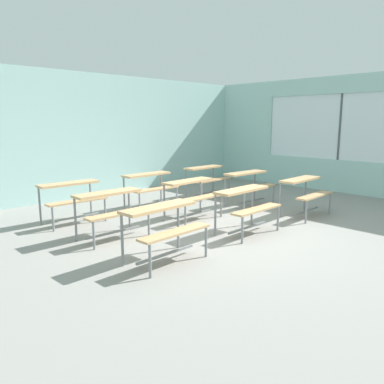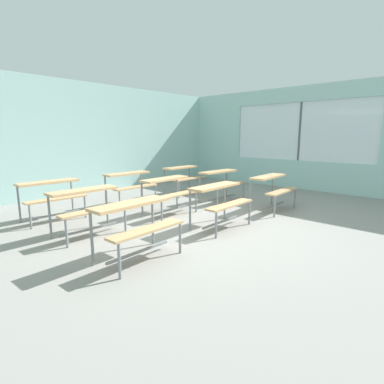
{
  "view_description": "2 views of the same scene",
  "coord_description": "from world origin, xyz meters",
  "px_view_note": "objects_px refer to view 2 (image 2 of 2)",
  "views": [
    {
      "loc": [
        -4.63,
        -3.98,
        1.85
      ],
      "look_at": [
        0.21,
        1.06,
        0.53
      ],
      "focal_mm": 35.23,
      "sensor_mm": 36.0,
      "label": 1
    },
    {
      "loc": [
        -3.8,
        -3.3,
        1.6
      ],
      "look_at": [
        0.78,
        0.95,
        0.41
      ],
      "focal_mm": 28.0,
      "sensor_mm": 36.0,
      "label": 2
    }
  ],
  "objects_px": {
    "desk_bench_r0c0": "(136,217)",
    "desk_bench_r2c2": "(184,173)",
    "desk_bench_r1c0": "(87,201)",
    "desk_bench_r2c1": "(130,181)",
    "desk_bench_r1c2": "(222,178)",
    "desk_bench_r2c0": "(51,191)",
    "desk_bench_r0c1": "(220,196)",
    "desk_bench_r1c1": "(169,187)",
    "desk_bench_r0c2": "(273,184)"
  },
  "relations": [
    {
      "from": "desk_bench_r0c0",
      "to": "desk_bench_r2c2",
      "type": "xyz_separation_m",
      "value": [
        3.58,
        2.66,
        0.0
      ]
    },
    {
      "from": "desk_bench_r1c0",
      "to": "desk_bench_r2c1",
      "type": "height_order",
      "value": "same"
    },
    {
      "from": "desk_bench_r2c1",
      "to": "desk_bench_r1c2",
      "type": "bearing_deg",
      "value": -37.44
    },
    {
      "from": "desk_bench_r2c0",
      "to": "desk_bench_r0c0",
      "type": "bearing_deg",
      "value": -89.36
    },
    {
      "from": "desk_bench_r0c1",
      "to": "desk_bench_r2c2",
      "type": "distance_m",
      "value": 3.16
    },
    {
      "from": "desk_bench_r1c1",
      "to": "desk_bench_r2c2",
      "type": "distance_m",
      "value": 2.21
    },
    {
      "from": "desk_bench_r1c0",
      "to": "desk_bench_r1c1",
      "type": "relative_size",
      "value": 0.98
    },
    {
      "from": "desk_bench_r0c1",
      "to": "desk_bench_r2c0",
      "type": "distance_m",
      "value": 3.18
    },
    {
      "from": "desk_bench_r0c2",
      "to": "desk_bench_r2c1",
      "type": "distance_m",
      "value": 3.2
    },
    {
      "from": "desk_bench_r0c1",
      "to": "desk_bench_r0c2",
      "type": "relative_size",
      "value": 0.99
    },
    {
      "from": "desk_bench_r1c2",
      "to": "desk_bench_r1c1",
      "type": "bearing_deg",
      "value": -178.32
    },
    {
      "from": "desk_bench_r1c2",
      "to": "desk_bench_r2c0",
      "type": "distance_m",
      "value": 3.76
    },
    {
      "from": "desk_bench_r0c2",
      "to": "desk_bench_r1c0",
      "type": "distance_m",
      "value": 3.78
    },
    {
      "from": "desk_bench_r0c1",
      "to": "desk_bench_r2c1",
      "type": "distance_m",
      "value": 2.6
    },
    {
      "from": "desk_bench_r0c1",
      "to": "desk_bench_r2c0",
      "type": "bearing_deg",
      "value": 123.12
    },
    {
      "from": "desk_bench_r0c2",
      "to": "desk_bench_r1c0",
      "type": "bearing_deg",
      "value": 156.38
    },
    {
      "from": "desk_bench_r0c0",
      "to": "desk_bench_r2c2",
      "type": "relative_size",
      "value": 1.01
    },
    {
      "from": "desk_bench_r0c2",
      "to": "desk_bench_r1c1",
      "type": "xyz_separation_m",
      "value": [
        -1.75,
        1.37,
        0.0
      ]
    },
    {
      "from": "desk_bench_r1c1",
      "to": "desk_bench_r2c1",
      "type": "height_order",
      "value": "same"
    },
    {
      "from": "desk_bench_r1c1",
      "to": "desk_bench_r1c2",
      "type": "xyz_separation_m",
      "value": [
        1.71,
        -0.03,
        0.0
      ]
    },
    {
      "from": "desk_bench_r0c1",
      "to": "desk_bench_r2c2",
      "type": "xyz_separation_m",
      "value": [
        1.77,
        2.62,
        0.0
      ]
    },
    {
      "from": "desk_bench_r0c2",
      "to": "desk_bench_r2c0",
      "type": "xyz_separation_m",
      "value": [
        -3.54,
        2.7,
        0.0
      ]
    },
    {
      "from": "desk_bench_r0c0",
      "to": "desk_bench_r1c1",
      "type": "height_order",
      "value": "same"
    },
    {
      "from": "desk_bench_r0c0",
      "to": "desk_bench_r2c2",
      "type": "bearing_deg",
      "value": 34.34
    },
    {
      "from": "desk_bench_r1c1",
      "to": "desk_bench_r2c0",
      "type": "bearing_deg",
      "value": 141.09
    },
    {
      "from": "desk_bench_r1c0",
      "to": "desk_bench_r2c2",
      "type": "relative_size",
      "value": 0.99
    },
    {
      "from": "desk_bench_r0c0",
      "to": "desk_bench_r1c0",
      "type": "relative_size",
      "value": 1.02
    },
    {
      "from": "desk_bench_r2c1",
      "to": "desk_bench_r2c2",
      "type": "distance_m",
      "value": 1.78
    },
    {
      "from": "desk_bench_r1c1",
      "to": "desk_bench_r2c2",
      "type": "xyz_separation_m",
      "value": [
        1.77,
        1.32,
        0.0
      ]
    },
    {
      "from": "desk_bench_r0c2",
      "to": "desk_bench_r2c0",
      "type": "height_order",
      "value": "same"
    },
    {
      "from": "desk_bench_r2c0",
      "to": "desk_bench_r2c1",
      "type": "bearing_deg",
      "value": 0.5
    },
    {
      "from": "desk_bench_r1c0",
      "to": "desk_bench_r1c2",
      "type": "xyz_separation_m",
      "value": [
        3.48,
        -0.04,
        0.0
      ]
    },
    {
      "from": "desk_bench_r2c2",
      "to": "desk_bench_r2c1",
      "type": "bearing_deg",
      "value": 179.39
    },
    {
      "from": "desk_bench_r1c1",
      "to": "desk_bench_r2c2",
      "type": "bearing_deg",
      "value": 34.27
    },
    {
      "from": "desk_bench_r2c0",
      "to": "desk_bench_r1c0",
      "type": "bearing_deg",
      "value": -87.88
    },
    {
      "from": "desk_bench_r1c0",
      "to": "desk_bench_r1c1",
      "type": "height_order",
      "value": "same"
    },
    {
      "from": "desk_bench_r0c2",
      "to": "desk_bench_r2c2",
      "type": "relative_size",
      "value": 1.01
    },
    {
      "from": "desk_bench_r0c0",
      "to": "desk_bench_r2c0",
      "type": "bearing_deg",
      "value": 87.26
    },
    {
      "from": "desk_bench_r0c1",
      "to": "desk_bench_r1c1",
      "type": "distance_m",
      "value": 1.3
    },
    {
      "from": "desk_bench_r1c0",
      "to": "desk_bench_r2c2",
      "type": "height_order",
      "value": "same"
    },
    {
      "from": "desk_bench_r0c1",
      "to": "desk_bench_r0c2",
      "type": "bearing_deg",
      "value": -3.71
    },
    {
      "from": "desk_bench_r1c1",
      "to": "desk_bench_r1c2",
      "type": "bearing_deg",
      "value": -3.39
    },
    {
      "from": "desk_bench_r1c0",
      "to": "desk_bench_r0c0",
      "type": "bearing_deg",
      "value": -91.77
    },
    {
      "from": "desk_bench_r0c0",
      "to": "desk_bench_r2c2",
      "type": "distance_m",
      "value": 4.46
    },
    {
      "from": "desk_bench_r1c0",
      "to": "desk_bench_r2c0",
      "type": "relative_size",
      "value": 0.99
    },
    {
      "from": "desk_bench_r1c0",
      "to": "desk_bench_r2c0",
      "type": "distance_m",
      "value": 1.31
    },
    {
      "from": "desk_bench_r2c0",
      "to": "desk_bench_r1c2",
      "type": "bearing_deg",
      "value": -19.96
    },
    {
      "from": "desk_bench_r0c0",
      "to": "desk_bench_r2c1",
      "type": "relative_size",
      "value": 1.02
    },
    {
      "from": "desk_bench_r1c1",
      "to": "desk_bench_r2c0",
      "type": "relative_size",
      "value": 1.01
    },
    {
      "from": "desk_bench_r0c2",
      "to": "desk_bench_r0c1",
      "type": "bearing_deg",
      "value": 175.43
    }
  ]
}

